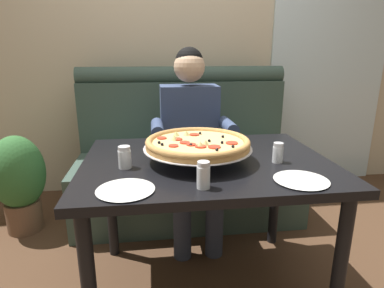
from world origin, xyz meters
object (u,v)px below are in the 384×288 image
at_px(dining_table, 206,177).
at_px(diner_main, 191,133).
at_px(plate_near_left, 125,188).
at_px(patio_chair, 298,116).
at_px(shaker_oregano, 203,177).
at_px(shaker_parmesan, 278,154).
at_px(pizza, 198,144).
at_px(potted_plant, 19,179).
at_px(plate_near_right, 301,179).
at_px(shaker_pepper_flakes, 125,159).
at_px(booth_bench, 186,163).

relative_size(dining_table, diner_main, 0.93).
distance_m(plate_near_left, patio_chair, 2.99).
bearing_deg(shaker_oregano, shaker_parmesan, 32.29).
bearing_deg(pizza, potted_plant, 146.22).
xyz_separation_m(shaker_oregano, plate_near_left, (-0.30, 0.01, -0.03)).
relative_size(shaker_oregano, plate_near_right, 0.48).
bearing_deg(shaker_parmesan, shaker_oregano, -147.71).
xyz_separation_m(shaker_pepper_flakes, shaker_oregano, (0.31, -0.27, 0.00)).
bearing_deg(patio_chair, shaker_pepper_flakes, -130.89).
height_order(shaker_pepper_flakes, shaker_oregano, shaker_oregano).
relative_size(pizza, potted_plant, 0.74).
distance_m(shaker_pepper_flakes, shaker_parmesan, 0.71).
relative_size(shaker_parmesan, plate_near_right, 0.43).
height_order(pizza, shaker_parmesan, pizza).
height_order(booth_bench, plate_near_left, booth_bench).
height_order(shaker_pepper_flakes, shaker_parmesan, shaker_pepper_flakes).
bearing_deg(booth_bench, patio_chair, 38.15).
xyz_separation_m(booth_bench, patio_chair, (1.45, 1.14, 0.13)).
bearing_deg(booth_bench, diner_main, -88.89).
bearing_deg(booth_bench, plate_near_right, -74.70).
bearing_deg(diner_main, shaker_oregano, -94.38).
xyz_separation_m(shaker_pepper_flakes, plate_near_right, (0.72, -0.25, -0.03)).
bearing_deg(patio_chair, shaker_oregano, -122.52).
bearing_deg(shaker_oregano, patio_chair, 57.48).
distance_m(plate_near_left, plate_near_right, 0.70).
bearing_deg(plate_near_left, potted_plant, 127.59).
relative_size(diner_main, shaker_parmesan, 13.34).
bearing_deg(pizza, diner_main, 85.55).
bearing_deg(plate_near_right, booth_bench, 105.30).
distance_m(booth_bench, patio_chair, 1.85).
bearing_deg(potted_plant, pizza, -33.78).
bearing_deg(dining_table, patio_chair, 54.74).
bearing_deg(patio_chair, plate_near_left, -127.42).
height_order(diner_main, shaker_pepper_flakes, diner_main).
height_order(pizza, potted_plant, pizza).
distance_m(diner_main, potted_plant, 1.24).
relative_size(dining_table, pizza, 2.30).
bearing_deg(shaker_pepper_flakes, pizza, 8.79).
bearing_deg(shaker_oregano, diner_main, 85.62).
height_order(plate_near_left, potted_plant, plate_near_left).
height_order(booth_bench, diner_main, diner_main).
height_order(plate_near_right, potted_plant, plate_near_right).
xyz_separation_m(diner_main, plate_near_right, (0.33, -0.96, 0.04)).
bearing_deg(plate_near_left, booth_bench, 73.49).
bearing_deg(shaker_parmesan, diner_main, 113.93).
xyz_separation_m(diner_main, shaker_parmesan, (0.32, -0.73, 0.07)).
bearing_deg(plate_near_left, dining_table, 41.39).
bearing_deg(dining_table, shaker_pepper_flakes, -170.00).
relative_size(diner_main, shaker_oregano, 11.90).
xyz_separation_m(shaker_pepper_flakes, plate_near_left, (0.02, -0.25, -0.03)).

